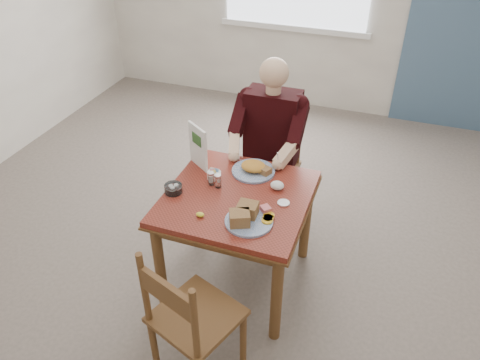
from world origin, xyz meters
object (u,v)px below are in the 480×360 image
at_px(table, 237,209).
at_px(chair_near, 191,320).
at_px(near_plate, 247,217).
at_px(far_plate, 254,169).
at_px(diner, 270,135).
at_px(chair_far, 271,166).

xyz_separation_m(table, chair_near, (0.02, -0.80, -0.16)).
height_order(near_plate, far_plate, near_plate).
xyz_separation_m(chair_near, diner, (-0.02, 1.50, 0.33)).
xyz_separation_m(chair_near, far_plate, (-0.00, 1.08, 0.30)).
xyz_separation_m(chair_far, near_plate, (0.14, -1.02, 0.31)).
height_order(chair_far, near_plate, chair_far).
bearing_deg(table, chair_far, 90.00).
relative_size(diner, far_plate, 3.59).
relative_size(chair_far, near_plate, 2.68).
xyz_separation_m(table, diner, (0.00, 0.71, 0.17)).
bearing_deg(chair_near, near_plate, 77.94).
bearing_deg(table, diner, 90.00).
distance_m(chair_far, far_plate, 0.60).
bearing_deg(diner, near_plate, -81.21).
xyz_separation_m(table, chair_far, (0.00, 0.80, -0.16)).
distance_m(diner, near_plate, 0.94).
xyz_separation_m(near_plate, far_plate, (-0.12, 0.51, -0.01)).
bearing_deg(chair_near, far_plate, 90.04).
distance_m(chair_far, chair_near, 1.59).
distance_m(chair_far, diner, 0.34).
bearing_deg(far_plate, chair_far, 92.36).
relative_size(diner, near_plate, 3.90).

